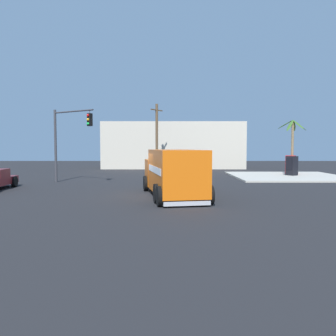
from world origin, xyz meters
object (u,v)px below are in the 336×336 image
Objects in this scene: delivery_truck at (174,172)px; vending_machine_red at (291,165)px; traffic_light_primary at (68,134)px; vending_machine_blue at (293,166)px; palm_tree_far at (294,138)px; utility_pole at (158,137)px.

vending_machine_red is at bearing 52.16° from delivery_truck.
delivery_truck reaches higher than vending_machine_red.
traffic_light_primary reaches higher than vending_machine_blue.
palm_tree_far is (20.89, 8.30, -0.12)m from traffic_light_primary.
vending_machine_red is (12.29, 15.82, -0.36)m from delivery_truck.
utility_pole is at bearing 94.54° from delivery_truck.
traffic_light_primary is 1.06× the size of palm_tree_far.
palm_tree_far is at bearing 21.66° from traffic_light_primary.
traffic_light_primary is at bearing -158.34° from palm_tree_far.
traffic_light_primary is at bearing -163.92° from vending_machine_blue.
vending_machine_red is 2.72m from palm_tree_far.
palm_tree_far is (0.27, 0.28, 2.70)m from vending_machine_red.
utility_pole reaches higher than vending_machine_red.
vending_machine_blue is 3.83m from palm_tree_far.
traffic_light_primary is (-8.33, 7.80, 2.46)m from delivery_truck.
traffic_light_primary reaches higher than delivery_truck.
delivery_truck reaches higher than vending_machine_blue.
delivery_truck is 1.01× the size of utility_pole.
vending_machine_red is 0.33× the size of palm_tree_far.
palm_tree_far is 0.71× the size of utility_pole.
vending_machine_blue is at bearing 49.43° from delivery_truck.
delivery_truck is at bearing -127.84° from vending_machine_red.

